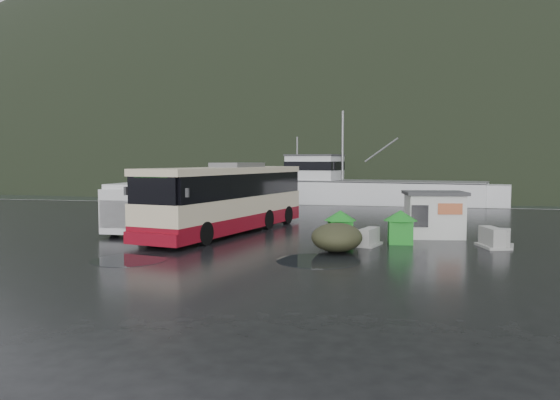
% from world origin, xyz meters
% --- Properties ---
extents(ground, '(160.00, 160.00, 0.00)m').
position_xyz_m(ground, '(0.00, 0.00, 0.00)').
color(ground, black).
rests_on(ground, ground).
extents(harbor_water, '(300.00, 180.00, 0.02)m').
position_xyz_m(harbor_water, '(0.00, 110.00, 0.00)').
color(harbor_water, black).
rests_on(harbor_water, ground).
extents(quay_edge, '(160.00, 0.60, 1.50)m').
position_xyz_m(quay_edge, '(0.00, 20.00, 0.00)').
color(quay_edge, '#999993').
rests_on(quay_edge, ground).
extents(headland, '(780.00, 540.00, 570.00)m').
position_xyz_m(headland, '(10.00, 250.00, 0.00)').
color(headland, black).
rests_on(headland, ground).
extents(coach_bus, '(5.88, 13.66, 3.76)m').
position_xyz_m(coach_bus, '(-2.08, 1.21, 0.00)').
color(coach_bus, beige).
rests_on(coach_bus, ground).
extents(white_van, '(2.22, 6.44, 2.69)m').
position_xyz_m(white_van, '(-6.53, 0.75, 0.00)').
color(white_van, silver).
rests_on(white_van, ground).
extents(waste_bin_left, '(1.34, 1.34, 1.52)m').
position_xyz_m(waste_bin_left, '(4.20, -1.07, 0.00)').
color(waste_bin_left, '#17831D').
rests_on(waste_bin_left, ground).
extents(waste_bin_right, '(1.22, 1.22, 1.56)m').
position_xyz_m(waste_bin_right, '(6.95, -0.77, 0.00)').
color(waste_bin_right, '#17831D').
rests_on(waste_bin_right, ground).
extents(dome_tent, '(2.39, 3.19, 1.19)m').
position_xyz_m(dome_tent, '(4.34, -3.55, 0.00)').
color(dome_tent, '#32331F').
rests_on(dome_tent, ground).
extents(ticket_kiosk, '(3.27, 2.67, 2.31)m').
position_xyz_m(ticket_kiosk, '(8.58, 1.73, 0.00)').
color(ticket_kiosk, silver).
rests_on(ticket_kiosk, ground).
extents(jersey_barrier_a, '(1.20, 1.75, 0.80)m').
position_xyz_m(jersey_barrier_a, '(5.59, -1.72, 0.00)').
color(jersey_barrier_a, '#999993').
rests_on(jersey_barrier_a, ground).
extents(jersey_barrier_b, '(1.31, 1.94, 0.89)m').
position_xyz_m(jersey_barrier_b, '(10.92, -1.03, 0.00)').
color(jersey_barrier_b, '#999993').
rests_on(jersey_barrier_b, ground).
extents(jersey_barrier_c, '(1.06, 1.68, 0.78)m').
position_xyz_m(jersey_barrier_c, '(11.47, -0.87, 0.00)').
color(jersey_barrier_c, '#999993').
rests_on(jersey_barrier_c, ground).
extents(fishing_trawler, '(25.93, 10.15, 10.14)m').
position_xyz_m(fishing_trawler, '(3.88, 27.51, 0.00)').
color(fishing_trawler, silver).
rests_on(fishing_trawler, ground).
extents(puddles, '(14.51, 13.24, 0.01)m').
position_xyz_m(puddles, '(3.55, -3.10, 0.01)').
color(puddles, black).
rests_on(puddles, ground).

